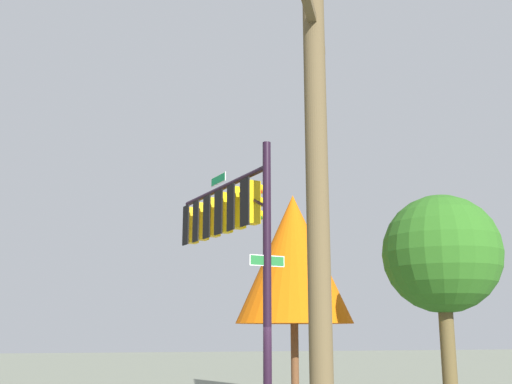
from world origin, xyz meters
TOP-DOWN VIEW (x-y plane):
  - signal_pole_assembly at (2.14, 0.53)m, footprint 5.16×1.93m
  - utility_pole at (-6.56, 1.02)m, footprint 1.66×0.91m
  - tree_near at (1.95, -5.76)m, footprint 3.43×3.43m
  - tree_mid at (6.70, -2.71)m, footprint 4.09×4.09m

SIDE VIEW (x-z plane):
  - utility_pole at x=-6.56m, z-range 0.11..7.36m
  - tree_near at x=1.95m, z-range 1.41..7.74m
  - tree_mid at x=6.70m, z-range 1.32..8.53m
  - signal_pole_assembly at x=2.14m, z-range 1.71..8.68m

